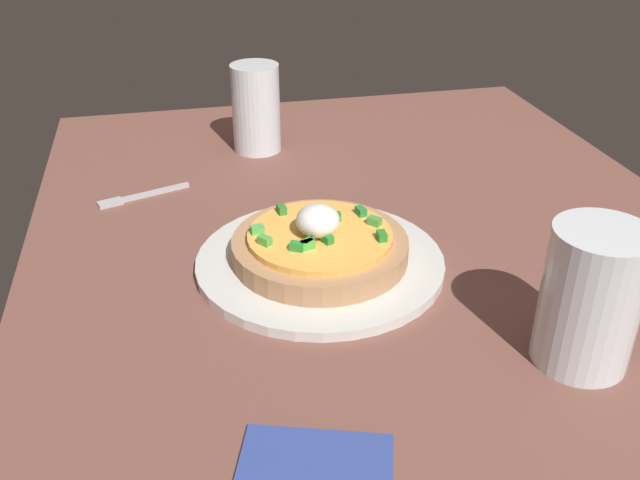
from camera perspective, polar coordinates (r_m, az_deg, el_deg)
dining_table at (r=76.14cm, az=4.54°, el=-0.64°), size 91.37×73.59×3.30cm
plate at (r=69.26cm, az=0.00°, el=-1.80°), size 24.56×24.56×1.01cm
pizza at (r=68.20cm, az=-0.01°, el=-0.36°), size 17.32×17.32×5.89cm
cup_near at (r=58.49cm, az=21.18°, el=-4.69°), size 7.68×7.68×11.88cm
cup_far at (r=95.25cm, az=-5.24°, el=10.54°), size 6.43×6.43×11.73cm
fork at (r=85.51cm, az=-14.79°, el=3.43°), size 4.52×10.81×0.50cm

